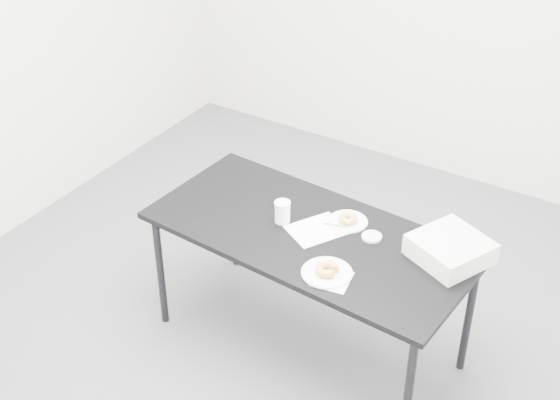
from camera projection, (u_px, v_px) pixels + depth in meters
The scene contains 13 objects.
floor at pixel (287, 322), 4.36m from camera, with size 4.00×4.00×0.00m, color #4F4F54.
table at pixel (310, 242), 3.85m from camera, with size 1.67×0.87×0.74m.
scorecard at pixel (317, 230), 3.84m from camera, with size 0.21×0.27×0.00m, color white.
logo_patch at pixel (340, 226), 3.86m from camera, with size 0.04×0.04×0.00m, color #37912A.
pen at pixel (336, 225), 3.86m from camera, with size 0.01×0.01×0.12m, color #0D928C.
napkin at pixel (332, 279), 3.52m from camera, with size 0.16×0.16×0.00m, color white.
plate_near at pixel (327, 273), 3.55m from camera, with size 0.24×0.24×0.01m, color white.
donut_near at pixel (327, 269), 3.54m from camera, with size 0.11×0.11×0.04m, color gold.
plate_far at pixel (348, 221), 3.89m from camera, with size 0.20×0.20×0.01m, color white.
donut_far at pixel (348, 218), 3.88m from camera, with size 0.09×0.09×0.03m, color gold.
coffee_cup at pixel (282, 212), 3.87m from camera, with size 0.08×0.08×0.12m, color white.
cup_lid at pixel (372, 237), 3.78m from camera, with size 0.10×0.10×0.01m, color silver.
bakery_box at pixel (450, 249), 3.62m from camera, with size 0.31×0.31×0.10m, color white.
Camera 1 is at (1.68, -2.79, 2.98)m, focal length 50.00 mm.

